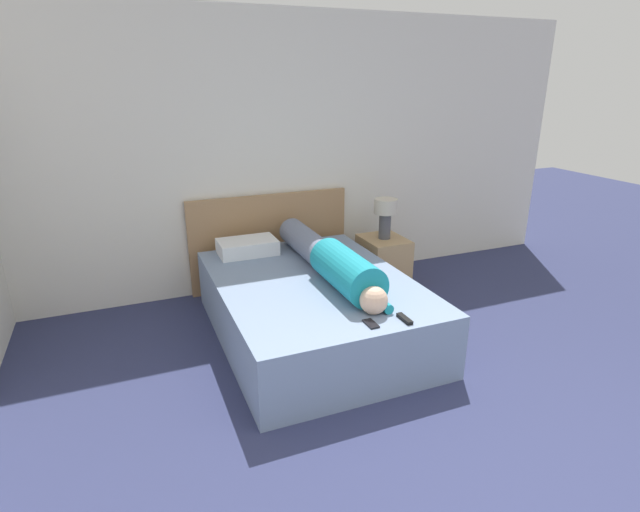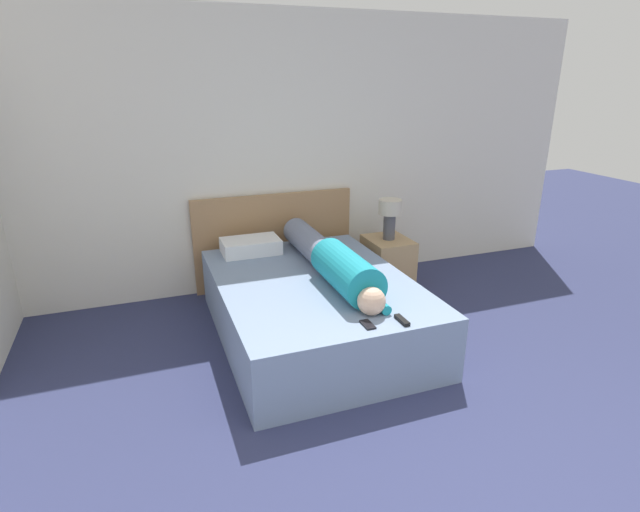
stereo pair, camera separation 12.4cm
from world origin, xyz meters
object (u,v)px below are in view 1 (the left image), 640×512
object	(u,v)px
pillow_near_headboard	(247,247)
person_lying	(331,261)
bed	(313,308)
nightstand	(383,263)
tv_remote	(405,319)
cell_phone	(371,324)
table_lamp	(385,213)

from	to	relation	value
pillow_near_headboard	person_lying	bearing A→B (deg)	-58.75
bed	pillow_near_headboard	size ratio (longest dim) A/B	3.89
nightstand	pillow_near_headboard	bearing A→B (deg)	174.77
person_lying	pillow_near_headboard	xyz separation A→B (m)	(-0.48, 0.79, -0.07)
bed	nightstand	bearing A→B (deg)	33.47
tv_remote	person_lying	bearing A→B (deg)	98.96
person_lying	tv_remote	distance (m)	0.92
bed	pillow_near_headboard	bearing A→B (deg)	111.70
bed	pillow_near_headboard	world-z (taller)	pillow_near_headboard
person_lying	cell_phone	distance (m)	0.88
table_lamp	cell_phone	bearing A→B (deg)	-122.04
tv_remote	bed	bearing A→B (deg)	108.85
bed	pillow_near_headboard	xyz separation A→B (m)	(-0.32, 0.80, 0.31)
person_lying	nightstand	bearing A→B (deg)	37.66
nightstand	tv_remote	size ratio (longest dim) A/B	3.41
person_lying	table_lamp	bearing A→B (deg)	37.66
pillow_near_headboard	cell_phone	size ratio (longest dim) A/B	3.99
bed	table_lamp	distance (m)	1.34
person_lying	tv_remote	size ratio (longest dim) A/B	11.79
nightstand	pillow_near_headboard	world-z (taller)	pillow_near_headboard
bed	tv_remote	xyz separation A→B (m)	(0.30, -0.89, 0.26)
person_lying	pillow_near_headboard	world-z (taller)	person_lying
nightstand	person_lying	size ratio (longest dim) A/B	0.29
bed	table_lamp	world-z (taller)	table_lamp
bed	cell_phone	bearing A→B (deg)	-85.41
bed	person_lying	world-z (taller)	person_lying
table_lamp	pillow_near_headboard	world-z (taller)	table_lamp
nightstand	pillow_near_headboard	distance (m)	1.39
table_lamp	tv_remote	bearing A→B (deg)	-114.86
cell_phone	pillow_near_headboard	bearing A→B (deg)	103.19
nightstand	table_lamp	distance (m)	0.52
person_lying	cell_phone	world-z (taller)	person_lying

